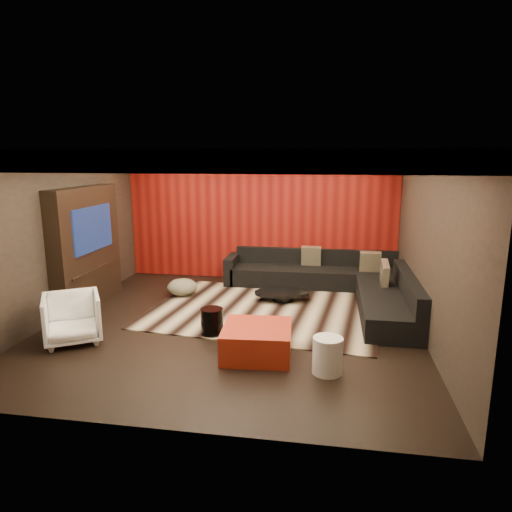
% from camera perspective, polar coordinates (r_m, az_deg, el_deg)
% --- Properties ---
extents(floor, '(6.00, 6.00, 0.02)m').
position_cam_1_polar(floor, '(7.64, -2.98, -8.67)').
color(floor, black).
rests_on(floor, ground).
extents(ceiling, '(6.00, 6.00, 0.02)m').
position_cam_1_polar(ceiling, '(7.13, -3.24, 12.98)').
color(ceiling, silver).
rests_on(ceiling, ground).
extents(wall_back, '(6.00, 0.02, 2.80)m').
position_cam_1_polar(wall_back, '(10.18, 0.53, 4.87)').
color(wall_back, black).
rests_on(wall_back, ground).
extents(wall_left, '(0.02, 6.00, 2.80)m').
position_cam_1_polar(wall_left, '(8.43, -23.55, 2.24)').
color(wall_left, black).
rests_on(wall_left, ground).
extents(wall_right, '(0.02, 6.00, 2.80)m').
position_cam_1_polar(wall_right, '(7.24, 20.85, 0.95)').
color(wall_right, black).
rests_on(wall_right, ground).
extents(red_feature_wall, '(5.98, 0.05, 2.78)m').
position_cam_1_polar(red_feature_wall, '(10.14, 0.49, 4.84)').
color(red_feature_wall, '#6B0C0A').
rests_on(red_feature_wall, ground).
extents(soffit_back, '(6.00, 0.60, 0.22)m').
position_cam_1_polar(soffit_back, '(9.79, 0.26, 12.14)').
color(soffit_back, silver).
rests_on(soffit_back, ground).
extents(soffit_front, '(6.00, 0.60, 0.22)m').
position_cam_1_polar(soffit_front, '(4.53, -10.77, 11.60)').
color(soffit_front, silver).
rests_on(soffit_front, ground).
extents(soffit_left, '(0.60, 4.80, 0.22)m').
position_cam_1_polar(soffit_left, '(8.15, -22.47, 11.16)').
color(soffit_left, silver).
rests_on(soffit_left, ground).
extents(soffit_right, '(0.60, 4.80, 0.22)m').
position_cam_1_polar(soffit_right, '(7.06, 19.16, 11.36)').
color(soffit_right, silver).
rests_on(soffit_right, ground).
extents(cove_back, '(4.80, 0.08, 0.04)m').
position_cam_1_polar(cove_back, '(9.45, -0.07, 11.58)').
color(cove_back, '#FFD899').
rests_on(cove_back, ground).
extents(cove_front, '(4.80, 0.08, 0.04)m').
position_cam_1_polar(cove_front, '(4.86, -9.34, 10.63)').
color(cove_front, '#FFD899').
rests_on(cove_front, ground).
extents(cove_left, '(0.08, 4.80, 0.04)m').
position_cam_1_polar(cove_left, '(7.98, -20.30, 10.68)').
color(cove_left, '#FFD899').
rests_on(cove_left, ground).
extents(cove_right, '(0.08, 4.80, 0.04)m').
position_cam_1_polar(cove_right, '(7.01, 16.32, 10.81)').
color(cove_right, '#FFD899').
rests_on(cove_right, ground).
extents(tv_surround, '(0.30, 2.00, 2.20)m').
position_cam_1_polar(tv_surround, '(8.90, -20.45, 1.02)').
color(tv_surround, black).
rests_on(tv_surround, ground).
extents(tv_screen, '(0.04, 1.30, 0.80)m').
position_cam_1_polar(tv_screen, '(8.76, -19.71, 3.24)').
color(tv_screen, black).
rests_on(tv_screen, ground).
extents(tv_shelf, '(0.04, 1.60, 0.04)m').
position_cam_1_polar(tv_shelf, '(8.90, -19.36, -1.53)').
color(tv_shelf, black).
rests_on(tv_shelf, ground).
extents(rug, '(4.31, 3.43, 0.02)m').
position_cam_1_polar(rug, '(8.28, 1.09, -6.82)').
color(rug, tan).
rests_on(rug, floor).
extents(coffee_table, '(1.25, 1.25, 0.18)m').
position_cam_1_polar(coffee_table, '(8.79, 3.33, -4.99)').
color(coffee_table, black).
rests_on(coffee_table, rug).
extents(drum_stool, '(0.45, 0.45, 0.41)m').
position_cam_1_polar(drum_stool, '(7.18, -5.53, -8.11)').
color(drum_stool, black).
rests_on(drum_stool, rug).
extents(striped_pouf, '(0.78, 0.78, 0.33)m').
position_cam_1_polar(striped_pouf, '(9.21, -9.19, -3.85)').
color(striped_pouf, beige).
rests_on(striped_pouf, rug).
extents(white_side_table, '(0.48, 0.48, 0.48)m').
position_cam_1_polar(white_side_table, '(6.04, 8.93, -12.18)').
color(white_side_table, white).
rests_on(white_side_table, floor).
extents(orange_ottoman, '(1.00, 1.00, 0.42)m').
position_cam_1_polar(orange_ottoman, '(6.48, 0.12, -10.56)').
color(orange_ottoman, maroon).
rests_on(orange_ottoman, floor).
extents(armchair, '(1.10, 1.10, 0.74)m').
position_cam_1_polar(armchair, '(7.39, -22.00, -7.22)').
color(armchair, white).
rests_on(armchair, floor).
extents(sectional_sofa, '(3.65, 3.50, 0.75)m').
position_cam_1_polar(sectional_sofa, '(9.17, 10.19, -3.44)').
color(sectional_sofa, black).
rests_on(sectional_sofa, floor).
extents(throw_pillows, '(1.67, 1.66, 0.50)m').
position_cam_1_polar(throw_pillows, '(9.40, 12.08, -0.88)').
color(throw_pillows, tan).
rests_on(throw_pillows, sectional_sofa).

